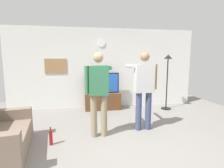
{
  "coord_description": "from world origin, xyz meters",
  "views": [
    {
      "loc": [
        -0.75,
        -3.0,
        1.66
      ],
      "look_at": [
        -0.03,
        1.2,
        1.05
      ],
      "focal_mm": 27.68,
      "sensor_mm": 36.0,
      "label": 1
    }
  ],
  "objects_px": {
    "television": "(102,83)",
    "person_standing_nearer_couch": "(144,86)",
    "tv_stand": "(103,101)",
    "floor_lamp": "(168,70)",
    "wall_clock": "(101,43)",
    "person_standing_nearer_lamp": "(99,90)",
    "beverage_bottle": "(51,137)",
    "framed_picture": "(56,66)"
  },
  "relations": [
    {
      "from": "floor_lamp",
      "to": "person_standing_nearer_lamp",
      "type": "height_order",
      "value": "floor_lamp"
    },
    {
      "from": "framed_picture",
      "to": "floor_lamp",
      "type": "relative_size",
      "value": 0.38
    },
    {
      "from": "floor_lamp",
      "to": "person_standing_nearer_couch",
      "type": "bearing_deg",
      "value": -132.1
    },
    {
      "from": "person_standing_nearer_lamp",
      "to": "beverage_bottle",
      "type": "height_order",
      "value": "person_standing_nearer_lamp"
    },
    {
      "from": "tv_stand",
      "to": "wall_clock",
      "type": "xyz_separation_m",
      "value": [
        -0.0,
        0.29,
        1.92
      ]
    },
    {
      "from": "framed_picture",
      "to": "person_standing_nearer_lamp",
      "type": "distance_m",
      "value": 2.63
    },
    {
      "from": "framed_picture",
      "to": "person_standing_nearer_lamp",
      "type": "height_order",
      "value": "person_standing_nearer_lamp"
    },
    {
      "from": "framed_picture",
      "to": "tv_stand",
      "type": "bearing_deg",
      "value": -11.13
    },
    {
      "from": "person_standing_nearer_couch",
      "to": "beverage_bottle",
      "type": "bearing_deg",
      "value": -167.95
    },
    {
      "from": "television",
      "to": "floor_lamp",
      "type": "xyz_separation_m",
      "value": [
        2.11,
        -0.37,
        0.42
      ]
    },
    {
      "from": "floor_lamp",
      "to": "person_standing_nearer_couch",
      "type": "xyz_separation_m",
      "value": [
        -1.35,
        -1.5,
        -0.26
      ]
    },
    {
      "from": "tv_stand",
      "to": "wall_clock",
      "type": "bearing_deg",
      "value": 90.0
    },
    {
      "from": "television",
      "to": "person_standing_nearer_couch",
      "type": "height_order",
      "value": "person_standing_nearer_couch"
    },
    {
      "from": "floor_lamp",
      "to": "beverage_bottle",
      "type": "xyz_separation_m",
      "value": [
        -3.39,
        -1.93,
        -1.15
      ]
    },
    {
      "from": "floor_lamp",
      "to": "person_standing_nearer_lamp",
      "type": "bearing_deg",
      "value": -145.18
    },
    {
      "from": "floor_lamp",
      "to": "beverage_bottle",
      "type": "distance_m",
      "value": 4.07
    },
    {
      "from": "tv_stand",
      "to": "person_standing_nearer_couch",
      "type": "xyz_separation_m",
      "value": [
        0.76,
        -1.83,
        0.77
      ]
    },
    {
      "from": "television",
      "to": "framed_picture",
      "type": "distance_m",
      "value": 1.62
    },
    {
      "from": "television",
      "to": "floor_lamp",
      "type": "bearing_deg",
      "value": -10.03
    },
    {
      "from": "floor_lamp",
      "to": "person_standing_nearer_couch",
      "type": "height_order",
      "value": "person_standing_nearer_couch"
    },
    {
      "from": "wall_clock",
      "to": "person_standing_nearer_couch",
      "type": "relative_size",
      "value": 0.14
    },
    {
      "from": "person_standing_nearer_lamp",
      "to": "beverage_bottle",
      "type": "bearing_deg",
      "value": -165.61
    },
    {
      "from": "floor_lamp",
      "to": "television",
      "type": "bearing_deg",
      "value": 169.97
    },
    {
      "from": "person_standing_nearer_couch",
      "to": "floor_lamp",
      "type": "bearing_deg",
      "value": 47.9
    },
    {
      "from": "tv_stand",
      "to": "wall_clock",
      "type": "height_order",
      "value": "wall_clock"
    },
    {
      "from": "wall_clock",
      "to": "framed_picture",
      "type": "bearing_deg",
      "value": 179.81
    },
    {
      "from": "tv_stand",
      "to": "person_standing_nearer_lamp",
      "type": "height_order",
      "value": "person_standing_nearer_lamp"
    },
    {
      "from": "tv_stand",
      "to": "floor_lamp",
      "type": "distance_m",
      "value": 2.37
    },
    {
      "from": "person_standing_nearer_couch",
      "to": "beverage_bottle",
      "type": "xyz_separation_m",
      "value": [
        -2.03,
        -0.43,
        -0.89
      ]
    },
    {
      "from": "tv_stand",
      "to": "floor_lamp",
      "type": "relative_size",
      "value": 0.64
    },
    {
      "from": "tv_stand",
      "to": "framed_picture",
      "type": "bearing_deg",
      "value": 168.87
    },
    {
      "from": "television",
      "to": "person_standing_nearer_couch",
      "type": "distance_m",
      "value": 2.03
    },
    {
      "from": "floor_lamp",
      "to": "beverage_bottle",
      "type": "relative_size",
      "value": 5.01
    },
    {
      "from": "television",
      "to": "person_standing_nearer_lamp",
      "type": "bearing_deg",
      "value": -98.61
    },
    {
      "from": "person_standing_nearer_lamp",
      "to": "tv_stand",
      "type": "bearing_deg",
      "value": 81.2
    },
    {
      "from": "framed_picture",
      "to": "person_standing_nearer_couch",
      "type": "bearing_deg",
      "value": -43.21
    },
    {
      "from": "floor_lamp",
      "to": "person_standing_nearer_lamp",
      "type": "distance_m",
      "value": 2.96
    },
    {
      "from": "tv_stand",
      "to": "person_standing_nearer_couch",
      "type": "relative_size",
      "value": 0.64
    },
    {
      "from": "floor_lamp",
      "to": "person_standing_nearer_couch",
      "type": "relative_size",
      "value": 1.0
    },
    {
      "from": "wall_clock",
      "to": "person_standing_nearer_lamp",
      "type": "relative_size",
      "value": 0.14
    },
    {
      "from": "wall_clock",
      "to": "person_standing_nearer_lamp",
      "type": "distance_m",
      "value": 2.6
    },
    {
      "from": "floor_lamp",
      "to": "person_standing_nearer_couch",
      "type": "distance_m",
      "value": 2.04
    }
  ]
}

